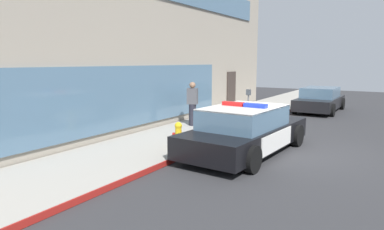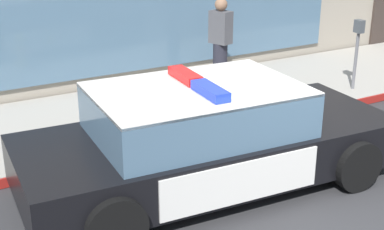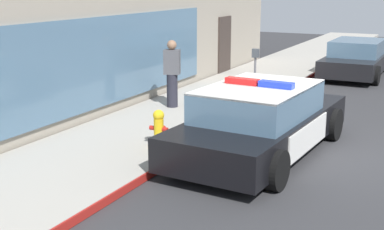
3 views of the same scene
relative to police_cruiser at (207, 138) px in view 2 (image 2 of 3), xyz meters
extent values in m
plane|color=#303033|center=(0.96, -1.21, -0.68)|extent=(48.00, 48.00, 0.00)
cube|color=#A39E93|center=(0.96, 2.70, -0.61)|extent=(48.00, 2.93, 0.15)
cube|color=maroon|center=(0.96, 1.22, -0.61)|extent=(28.80, 0.04, 0.14)
cube|color=slate|center=(-0.12, 4.19, 0.77)|extent=(11.45, 0.08, 2.10)
cube|color=black|center=(0.06, 0.00, -0.18)|extent=(5.04, 2.23, 0.60)
cube|color=silver|center=(1.63, -0.10, -0.02)|extent=(1.79, 1.98, 0.05)
cube|color=silver|center=(-1.66, 0.11, -0.02)|extent=(1.50, 1.97, 0.05)
cube|color=silver|center=(0.02, 0.97, -0.18)|extent=(2.07, 0.16, 0.51)
cube|color=silver|center=(-0.10, -0.97, -0.18)|extent=(2.07, 0.16, 0.51)
cube|color=yellow|center=(0.02, 0.99, -0.18)|extent=(0.22, 0.03, 0.26)
cube|color=slate|center=(-0.14, 0.01, 0.39)|extent=(2.67, 1.89, 0.60)
cube|color=silver|center=(-0.14, 0.01, 0.68)|extent=(2.67, 1.89, 0.04)
cube|color=red|center=(-0.12, 0.35, 0.76)|extent=(0.24, 0.66, 0.11)
cube|color=blue|center=(-0.16, -0.34, 0.76)|extent=(0.24, 0.66, 0.11)
cylinder|color=black|center=(1.74, 0.85, -0.34)|extent=(0.69, 0.26, 0.68)
cylinder|color=black|center=(1.62, -1.06, -0.34)|extent=(0.69, 0.26, 0.68)
cylinder|color=black|center=(-1.51, 1.06, -0.34)|extent=(0.69, 0.26, 0.68)
cylinder|color=black|center=(-1.63, -0.86, -0.34)|extent=(0.69, 0.26, 0.68)
cylinder|color=gold|center=(-0.84, 1.79, -0.48)|extent=(0.28, 0.28, 0.10)
cylinder|color=gold|center=(-0.84, 1.79, -0.21)|extent=(0.19, 0.19, 0.45)
sphere|color=gold|center=(-0.84, 1.79, 0.09)|extent=(0.22, 0.22, 0.22)
cylinder|color=#B21E19|center=(-0.84, 1.79, 0.16)|extent=(0.06, 0.06, 0.05)
cylinder|color=#B21E19|center=(-0.84, 1.64, -0.18)|extent=(0.09, 0.10, 0.09)
cylinder|color=#B21E19|center=(-0.84, 1.93, -0.18)|extent=(0.09, 0.10, 0.09)
cylinder|color=#B21E19|center=(-0.69, 1.79, -0.22)|extent=(0.10, 0.12, 0.12)
cylinder|color=#23232D|center=(2.22, 3.18, -0.11)|extent=(0.28, 0.28, 0.85)
cube|color=#4C4C51|center=(2.22, 3.18, 0.63)|extent=(0.37, 0.46, 0.62)
sphere|color=#8C664C|center=(2.22, 3.18, 1.06)|extent=(0.24, 0.24, 0.24)
cylinder|color=slate|center=(4.35, 1.73, 0.02)|extent=(0.06, 0.06, 1.10)
cube|color=#474C51|center=(4.35, 1.73, 0.69)|extent=(0.12, 0.18, 0.24)
camera|label=1|loc=(-9.10, -3.77, 1.96)|focal=32.07mm
camera|label=2|loc=(-3.39, -5.59, 2.81)|focal=51.60mm
camera|label=3|loc=(-9.36, -3.25, 2.59)|focal=49.35mm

